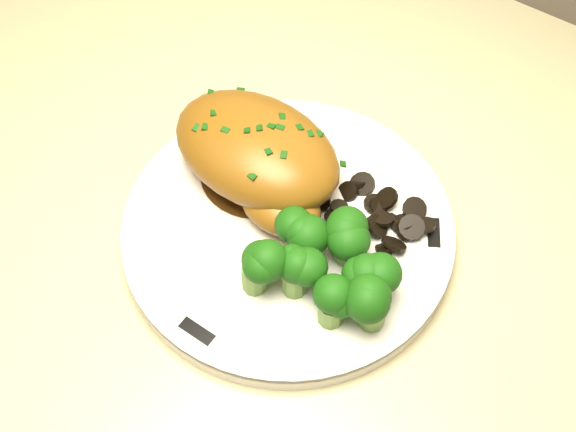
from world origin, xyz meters
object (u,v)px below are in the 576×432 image
Objects in this scene: chicken_breast at (259,156)px; plate at (288,229)px; counter at (90,217)px; broccoli_florets at (325,270)px.

plate is at bearing -25.36° from chicken_breast.
broccoli_florets is at bearing -11.75° from counter.
counter is at bearing 175.83° from chicken_breast.
plate is 2.31× the size of broccoli_florets.
chicken_breast is 0.11m from broccoli_florets.
chicken_breast is (0.37, -0.04, 0.45)m from counter.
counter is 12.24× the size of chicken_breast.
chicken_breast is at bearing 151.21° from broccoli_florets.
chicken_breast is at bearing -6.56° from counter.
chicken_breast reaches higher than plate.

